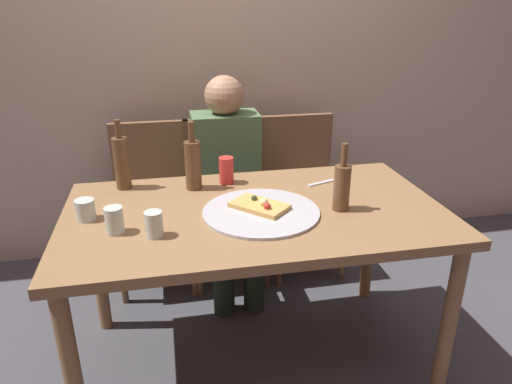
{
  "coord_description": "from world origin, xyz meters",
  "views": [
    {
      "loc": [
        -0.33,
        -1.67,
        1.53
      ],
      "look_at": [
        0.01,
        0.05,
        0.8
      ],
      "focal_mm": 32.74,
      "sensor_mm": 36.0,
      "label": 1
    }
  ],
  "objects_px": {
    "pizza_slice_last": "(260,205)",
    "table_knife": "(328,181)",
    "soda_can": "(226,170)",
    "guest_in_sweater": "(229,177)",
    "chair_right": "(300,183)",
    "chair_left": "(154,194)",
    "dining_table": "(255,227)",
    "water_bottle": "(122,162)",
    "beer_bottle": "(342,186)",
    "wine_bottle": "(193,164)",
    "chair_middle": "(225,189)",
    "tumbler_near": "(85,210)",
    "tumbler_far": "(154,224)",
    "pizza_tray": "(261,212)",
    "wine_glass": "(114,220)"
  },
  "relations": [
    {
      "from": "pizza_slice_last",
      "to": "guest_in_sweater",
      "type": "relative_size",
      "value": 0.21
    },
    {
      "from": "tumbler_near",
      "to": "chair_right",
      "type": "relative_size",
      "value": 0.09
    },
    {
      "from": "wine_bottle",
      "to": "tumbler_near",
      "type": "height_order",
      "value": "wine_bottle"
    },
    {
      "from": "tumbler_near",
      "to": "chair_left",
      "type": "distance_m",
      "value": 0.88
    },
    {
      "from": "wine_bottle",
      "to": "wine_glass",
      "type": "relative_size",
      "value": 3.07
    },
    {
      "from": "wine_bottle",
      "to": "chair_left",
      "type": "distance_m",
      "value": 0.69
    },
    {
      "from": "dining_table",
      "to": "water_bottle",
      "type": "bearing_deg",
      "value": 147.71
    },
    {
      "from": "pizza_tray",
      "to": "chair_right",
      "type": "height_order",
      "value": "chair_right"
    },
    {
      "from": "table_knife",
      "to": "chair_left",
      "type": "height_order",
      "value": "chair_left"
    },
    {
      "from": "pizza_slice_last",
      "to": "table_knife",
      "type": "xyz_separation_m",
      "value": [
        0.37,
        0.25,
        -0.02
      ]
    },
    {
      "from": "pizza_tray",
      "to": "guest_in_sweater",
      "type": "height_order",
      "value": "guest_in_sweater"
    },
    {
      "from": "soda_can",
      "to": "chair_left",
      "type": "distance_m",
      "value": 0.7
    },
    {
      "from": "beer_bottle",
      "to": "soda_can",
      "type": "bearing_deg",
      "value": 137.05
    },
    {
      "from": "wine_bottle",
      "to": "tumbler_near",
      "type": "relative_size",
      "value": 3.75
    },
    {
      "from": "dining_table",
      "to": "beer_bottle",
      "type": "relative_size",
      "value": 5.53
    },
    {
      "from": "tumbler_far",
      "to": "guest_in_sweater",
      "type": "height_order",
      "value": "guest_in_sweater"
    },
    {
      "from": "wine_glass",
      "to": "chair_left",
      "type": "distance_m",
      "value": 0.98
    },
    {
      "from": "tumbler_far",
      "to": "chair_left",
      "type": "distance_m",
      "value": 1.03
    },
    {
      "from": "table_knife",
      "to": "guest_in_sweater",
      "type": "bearing_deg",
      "value": 112.52
    },
    {
      "from": "wine_bottle",
      "to": "chair_right",
      "type": "bearing_deg",
      "value": 40.28
    },
    {
      "from": "beer_bottle",
      "to": "chair_right",
      "type": "relative_size",
      "value": 0.3
    },
    {
      "from": "water_bottle",
      "to": "table_knife",
      "type": "distance_m",
      "value": 0.93
    },
    {
      "from": "guest_in_sweater",
      "to": "wine_glass",
      "type": "bearing_deg",
      "value": 56.35
    },
    {
      "from": "pizza_slice_last",
      "to": "soda_can",
      "type": "bearing_deg",
      "value": 104.84
    },
    {
      "from": "pizza_tray",
      "to": "soda_can",
      "type": "distance_m",
      "value": 0.37
    },
    {
      "from": "chair_middle",
      "to": "wine_glass",
      "type": "bearing_deg",
      "value": 60.87
    },
    {
      "from": "table_knife",
      "to": "dining_table",
      "type": "bearing_deg",
      "value": -168.76
    },
    {
      "from": "tumbler_near",
      "to": "soda_can",
      "type": "distance_m",
      "value": 0.64
    },
    {
      "from": "wine_bottle",
      "to": "chair_middle",
      "type": "distance_m",
      "value": 0.7
    },
    {
      "from": "dining_table",
      "to": "soda_can",
      "type": "height_order",
      "value": "soda_can"
    },
    {
      "from": "soda_can",
      "to": "chair_left",
      "type": "height_order",
      "value": "chair_left"
    },
    {
      "from": "soda_can",
      "to": "chair_right",
      "type": "height_order",
      "value": "chair_right"
    },
    {
      "from": "tumbler_far",
      "to": "wine_glass",
      "type": "height_order",
      "value": "wine_glass"
    },
    {
      "from": "table_knife",
      "to": "guest_in_sweater",
      "type": "xyz_separation_m",
      "value": [
        -0.4,
        0.45,
        -0.12
      ]
    },
    {
      "from": "water_bottle",
      "to": "chair_right",
      "type": "bearing_deg",
      "value": 27.13
    },
    {
      "from": "tumbler_far",
      "to": "guest_in_sweater",
      "type": "distance_m",
      "value": 0.93
    },
    {
      "from": "tumbler_near",
      "to": "chair_left",
      "type": "relative_size",
      "value": 0.09
    },
    {
      "from": "pizza_slice_last",
      "to": "wine_bottle",
      "type": "bearing_deg",
      "value": 129.22
    },
    {
      "from": "dining_table",
      "to": "wine_glass",
      "type": "xyz_separation_m",
      "value": [
        -0.53,
        -0.1,
        0.13
      ]
    },
    {
      "from": "dining_table",
      "to": "chair_middle",
      "type": "distance_m",
      "value": 0.84
    },
    {
      "from": "water_bottle",
      "to": "soda_can",
      "type": "height_order",
      "value": "water_bottle"
    },
    {
      "from": "water_bottle",
      "to": "chair_left",
      "type": "relative_size",
      "value": 0.34
    },
    {
      "from": "pizza_tray",
      "to": "chair_right",
      "type": "distance_m",
      "value": 1.0
    },
    {
      "from": "soda_can",
      "to": "chair_right",
      "type": "distance_m",
      "value": 0.79
    },
    {
      "from": "water_bottle",
      "to": "chair_right",
      "type": "distance_m",
      "value": 1.14
    },
    {
      "from": "guest_in_sweater",
      "to": "chair_left",
      "type": "bearing_deg",
      "value": -20.34
    },
    {
      "from": "chair_middle",
      "to": "guest_in_sweater",
      "type": "xyz_separation_m",
      "value": [
        -0.0,
        -0.15,
        0.13
      ]
    },
    {
      "from": "chair_left",
      "to": "chair_right",
      "type": "bearing_deg",
      "value": -180.0
    },
    {
      "from": "dining_table",
      "to": "wine_bottle",
      "type": "height_order",
      "value": "wine_bottle"
    },
    {
      "from": "soda_can",
      "to": "guest_in_sweater",
      "type": "xyz_separation_m",
      "value": [
        0.06,
        0.37,
        -0.17
      ]
    }
  ]
}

